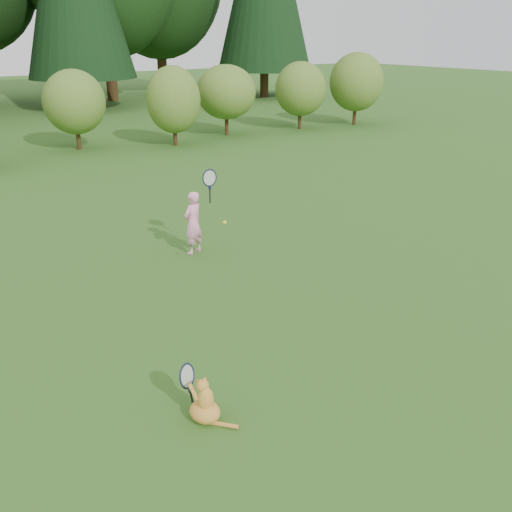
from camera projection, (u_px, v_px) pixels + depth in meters
ground at (278, 327)px, 7.51m from camera, size 100.00×100.00×0.00m
shrub_row at (19, 112)px, 16.97m from camera, size 28.00×3.00×2.80m
child at (194, 221)px, 9.82m from camera, size 0.64×0.39×1.66m
cat at (204, 398)px, 5.63m from camera, size 0.42×0.67×0.66m
tennis_ball at (225, 222)px, 8.50m from camera, size 0.06×0.06×0.06m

